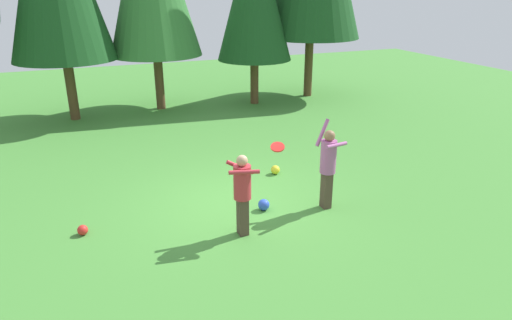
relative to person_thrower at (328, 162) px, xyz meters
name	(u,v)px	position (x,y,z in m)	size (l,w,h in m)	color
ground_plane	(234,204)	(-1.83, 0.91, -1.07)	(40.00, 40.00, 0.00)	#478C38
person_thrower	(328,162)	(0.00, 0.00, 0.00)	(0.63, 0.62, 1.97)	#4C382D
person_catcher	(242,188)	(-2.10, -0.39, -0.09)	(0.63, 0.56, 1.67)	#4C382D
frisbee	(278,147)	(-1.43, -0.50, 0.70)	(0.35, 0.35, 0.13)	red
ball_red	(83,230)	(-5.05, 0.74, -0.97)	(0.21, 0.21, 0.21)	red
ball_yellow	(275,170)	(-0.26, 2.13, -0.96)	(0.23, 0.23, 0.23)	yellow
ball_blue	(264,205)	(-1.33, 0.38, -0.95)	(0.25, 0.25, 0.25)	blue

